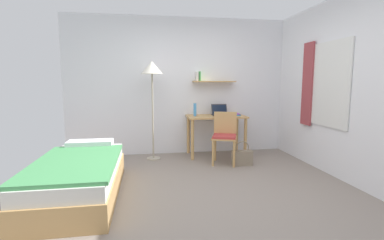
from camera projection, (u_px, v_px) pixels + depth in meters
ground_plane at (204, 191)px, 3.59m from camera, size 5.28×5.28×0.00m
wall_back at (183, 87)px, 5.40m from camera, size 4.40×0.27×2.60m
wall_right at (350, 88)px, 3.78m from camera, size 0.10×4.40×2.60m
bed at (79, 177)px, 3.39m from camera, size 0.92×1.91×0.54m
desk at (216, 123)px, 5.27m from camera, size 1.08×0.59×0.76m
desk_chair at (225, 135)px, 4.78m from camera, size 0.53×0.54×0.87m
standing_lamp at (152, 74)px, 4.87m from camera, size 0.38×0.38×1.75m
laptop at (220, 112)px, 5.34m from camera, size 0.31×0.22×0.21m
water_bottle at (195, 110)px, 5.17m from camera, size 0.06×0.06×0.24m
book_stack at (234, 114)px, 5.30m from camera, size 0.20×0.25×0.04m
handbag at (242, 157)px, 4.68m from camera, size 0.34×0.13×0.41m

